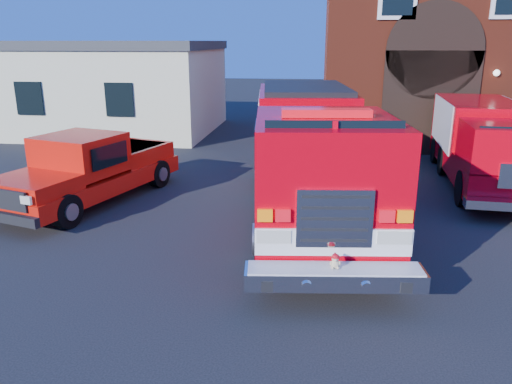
# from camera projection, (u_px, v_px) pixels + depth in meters

# --- Properties ---
(ground) EXTENTS (100.00, 100.00, 0.00)m
(ground) POSITION_uv_depth(u_px,v_px,m) (262.00, 229.00, 11.99)
(ground) COLOR black
(ground) RESTS_ON ground
(parking_stripe_mid) EXTENTS (0.12, 3.00, 0.01)m
(parking_stripe_mid) POSITION_uv_depth(u_px,v_px,m) (491.00, 191.00, 15.02)
(parking_stripe_mid) COLOR yellow
(parking_stripe_mid) RESTS_ON ground
(parking_stripe_far) EXTENTS (0.12, 3.00, 0.01)m
(parking_stripe_far) POSITION_uv_depth(u_px,v_px,m) (464.00, 167.00, 17.87)
(parking_stripe_far) COLOR yellow
(parking_stripe_far) RESTS_ON ground
(fire_station) EXTENTS (15.20, 10.20, 8.45)m
(fire_station) POSITION_uv_depth(u_px,v_px,m) (490.00, 43.00, 22.97)
(fire_station) COLOR maroon
(fire_station) RESTS_ON ground
(side_building) EXTENTS (10.20, 8.20, 4.35)m
(side_building) POSITION_uv_depth(u_px,v_px,m) (112.00, 86.00, 24.75)
(side_building) COLOR beige
(side_building) RESTS_ON ground
(fire_engine) EXTENTS (3.82, 10.34, 3.11)m
(fire_engine) POSITION_uv_depth(u_px,v_px,m) (310.00, 152.00, 12.78)
(fire_engine) COLOR black
(fire_engine) RESTS_ON ground
(pickup_truck) EXTENTS (3.71, 6.26, 1.93)m
(pickup_truck) POSITION_uv_depth(u_px,v_px,m) (90.00, 170.00, 13.86)
(pickup_truck) COLOR black
(pickup_truck) RESTS_ON ground
(secondary_truck) EXTENTS (2.90, 7.74, 2.46)m
(secondary_truck) POSITION_uv_depth(u_px,v_px,m) (485.00, 141.00, 15.56)
(secondary_truck) COLOR black
(secondary_truck) RESTS_ON ground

